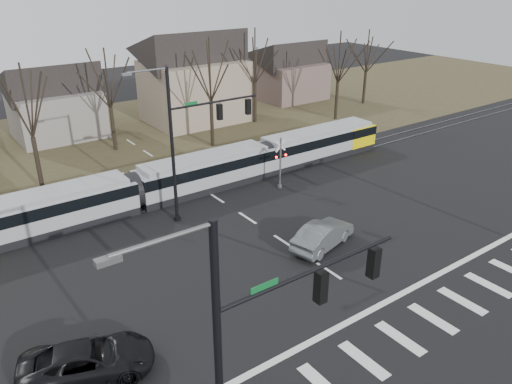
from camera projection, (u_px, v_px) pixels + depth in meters
ground at (355, 288)px, 26.43m from camera, size 140.00×140.00×0.00m
grass_verge at (123, 137)px, 50.15m from camera, size 140.00×28.00×0.01m
crosswalk at (417, 328)px, 23.47m from camera, size 27.00×2.60×0.01m
stop_line at (381, 305)px, 25.10m from camera, size 28.00×0.35×0.01m
lane_dashes at (203, 189)px, 38.29m from camera, size 0.18×30.00×0.01m
rail_pair at (204, 190)px, 38.13m from camera, size 90.00×1.52×0.06m
tram at (204, 171)px, 37.78m from camera, size 35.35×2.62×2.68m
sedan at (323, 235)px, 30.09m from camera, size 4.06×5.60×1.57m
suv at (87, 361)px, 20.46m from camera, size 5.67×6.88×1.50m
signal_pole_near_left at (267, 346)px, 14.11m from camera, size 9.28×0.44×10.20m
signal_pole_far at (194, 135)px, 32.09m from camera, size 9.28×0.44×10.20m
rail_crossing_signal at (280, 165)px, 37.81m from camera, size 1.08×0.36×4.00m
tree_row at (164, 96)px, 44.72m from camera, size 59.20×7.20×10.00m
house_b at (54, 97)px, 48.83m from camera, size 8.64×7.56×7.65m
house_c at (194, 73)px, 53.54m from camera, size 10.80×8.64×10.10m
house_d at (290, 68)px, 63.53m from camera, size 8.64×7.56×7.65m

